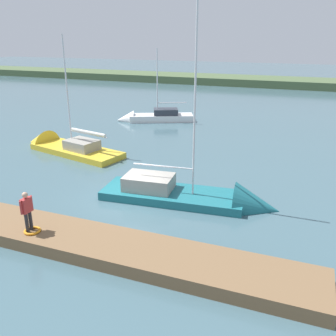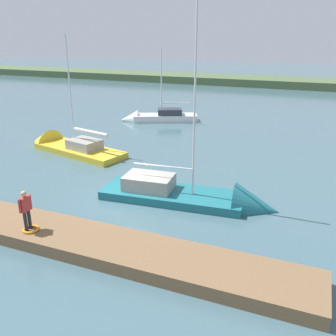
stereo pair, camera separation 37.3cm
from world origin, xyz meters
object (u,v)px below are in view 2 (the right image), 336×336
at_px(sailboat_far_left, 204,201).
at_px(person_on_dock, 26,208).
at_px(sailboat_mid_channel, 156,119).
at_px(life_ring_buoy, 31,229).
at_px(sailboat_inner_slip, 63,147).

relative_size(sailboat_far_left, person_on_dock, 6.37).
height_order(sailboat_far_left, sailboat_mid_channel, sailboat_far_left).
bearing_deg(life_ring_buoy, sailboat_inner_slip, -57.91).
bearing_deg(sailboat_mid_channel, life_ring_buoy, 77.41).
bearing_deg(sailboat_inner_slip, person_on_dock, 135.06).
xyz_separation_m(sailboat_inner_slip, person_on_dock, (-6.81, 11.08, 1.39)).
bearing_deg(sailboat_far_left, life_ring_buoy, -136.25).
relative_size(life_ring_buoy, sailboat_inner_slip, 0.07).
bearing_deg(person_on_dock, sailboat_far_left, 51.41).
height_order(sailboat_mid_channel, sailboat_inner_slip, sailboat_inner_slip).
distance_m(life_ring_buoy, sailboat_inner_slip, 13.12).
distance_m(life_ring_buoy, sailboat_mid_channel, 22.54).
distance_m(sailboat_inner_slip, person_on_dock, 13.08).
distance_m(sailboat_far_left, sailboat_inner_slip, 13.27).
relative_size(sailboat_far_left, sailboat_mid_channel, 1.42).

